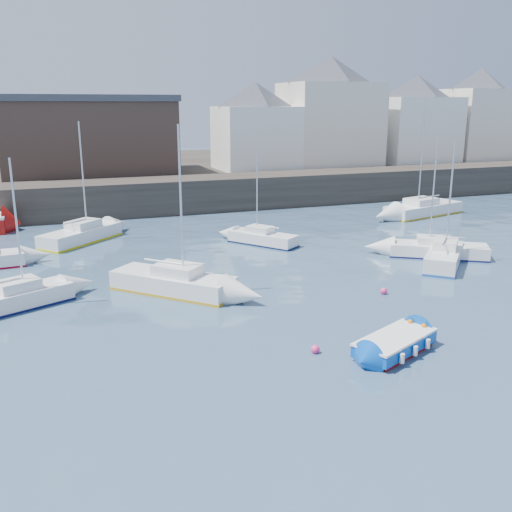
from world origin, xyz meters
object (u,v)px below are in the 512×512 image
object	(u,v)px
blue_dinghy	(395,343)
buoy_mid	(384,294)
sailboat_a	(14,299)
sailboat_d	(438,249)
sailboat_h	(81,234)
sailboat_c	(444,256)
sailboat_g	(423,209)
sailboat_b	(173,282)
buoy_far	(181,267)
sailboat_f	(263,238)
buoy_near	(315,353)

from	to	relation	value
blue_dinghy	buoy_mid	xyz separation A→B (m)	(3.62, 6.40, -0.40)
sailboat_a	sailboat_d	bearing A→B (deg)	1.97
blue_dinghy	sailboat_h	size ratio (longest dim) A/B	0.49
sailboat_c	sailboat_g	xyz separation A→B (m)	(8.84, 14.11, -0.00)
sailboat_b	sailboat_d	xyz separation A→B (m)	(17.61, 1.16, -0.09)
sailboat_b	buoy_far	world-z (taller)	sailboat_b
sailboat_f	buoy_far	size ratio (longest dim) A/B	17.50
buoy_near	sailboat_g	bearing A→B (deg)	46.21
blue_dinghy	sailboat_a	xyz separation A→B (m)	(-14.31, 10.78, 0.10)
sailboat_h	buoy_near	distance (m)	24.02
sailboat_a	buoy_far	bearing A→B (deg)	25.05
sailboat_c	sailboat_h	xyz separation A→B (m)	(-20.34, 14.17, -0.02)
blue_dinghy	sailboat_d	distance (m)	16.05
sailboat_b	sailboat_f	distance (m)	11.64
buoy_near	buoy_mid	distance (m)	8.45
sailboat_g	buoy_far	xyz separation A→B (m)	(-24.00, -8.82, -0.56)
sailboat_c	buoy_near	size ratio (longest dim) A/B	21.14
blue_dinghy	buoy_far	world-z (taller)	blue_dinghy
sailboat_f	sailboat_g	bearing A→B (deg)	16.56
sailboat_g	sailboat_c	bearing A→B (deg)	-122.08
sailboat_d	sailboat_g	xyz separation A→B (m)	(7.87, 12.25, 0.09)
blue_dinghy	sailboat_d	world-z (taller)	sailboat_d
sailboat_d	sailboat_g	world-z (taller)	sailboat_g
sailboat_b	sailboat_h	xyz separation A→B (m)	(-3.70, 13.48, -0.01)
sailboat_b	buoy_far	bearing A→B (deg)	72.20
sailboat_c	buoy_mid	bearing A→B (deg)	-152.23
buoy_near	blue_dinghy	bearing A→B (deg)	-20.28
blue_dinghy	sailboat_b	world-z (taller)	sailboat_b
buoy_near	buoy_far	world-z (taller)	buoy_far
blue_dinghy	sailboat_f	size ratio (longest dim) A/B	0.63
sailboat_b	buoy_near	xyz separation A→B (m)	(3.61, -9.39, -0.56)
blue_dinghy	buoy_mid	world-z (taller)	blue_dinghy
sailboat_c	blue_dinghy	bearing A→B (deg)	-135.77
sailboat_a	sailboat_g	xyz separation A→B (m)	(33.21, 13.12, 0.06)
buoy_mid	buoy_near	bearing A→B (deg)	-141.12
sailboat_d	buoy_far	distance (m)	16.50
sailboat_a	sailboat_f	xyz separation A→B (m)	(15.93, 7.98, -0.04)
sailboat_a	buoy_far	xyz separation A→B (m)	(9.21, 4.30, -0.51)
sailboat_d	sailboat_f	bearing A→B (deg)	142.96
buoy_mid	buoy_far	bearing A→B (deg)	135.11
sailboat_g	sailboat_h	bearing A→B (deg)	179.87
sailboat_b	buoy_mid	world-z (taller)	sailboat_b
sailboat_d	sailboat_f	world-z (taller)	sailboat_d
blue_dinghy	buoy_mid	bearing A→B (deg)	60.52
blue_dinghy	buoy_near	bearing A→B (deg)	159.72
sailboat_f	buoy_near	size ratio (longest dim) A/B	18.72
sailboat_d	buoy_near	xyz separation A→B (m)	(-14.00, -10.56, -0.47)
sailboat_h	buoy_mid	bearing A→B (deg)	-51.66
sailboat_d	sailboat_c	bearing A→B (deg)	-117.72
sailboat_b	sailboat_c	xyz separation A→B (m)	(16.64, -0.70, 0.00)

